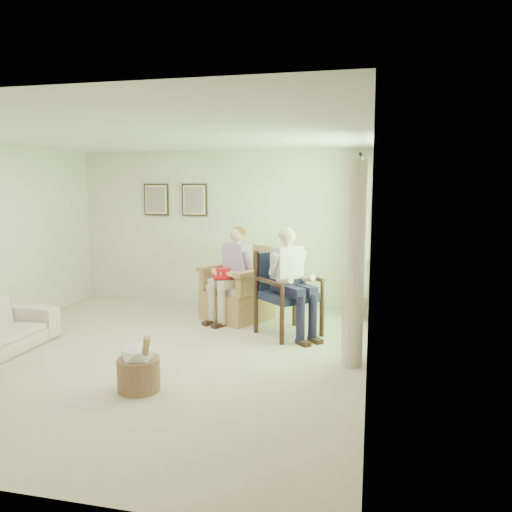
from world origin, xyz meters
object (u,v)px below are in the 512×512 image
at_px(red_hat, 223,274).
at_px(hatbox, 139,367).
at_px(person_wicker, 235,267).
at_px(person_dark, 288,273).
at_px(wood_armchair, 290,289).
at_px(wicker_armchair, 238,295).

distance_m(red_hat, hatbox, 2.59).
bearing_deg(person_wicker, person_dark, -4.53).
xyz_separation_m(person_wicker, red_hat, (-0.13, -0.17, -0.08)).
height_order(wood_armchair, person_dark, person_dark).
relative_size(wood_armchair, red_hat, 3.57).
xyz_separation_m(red_hat, hatbox, (-0.12, -2.54, -0.50)).
distance_m(person_wicker, hatbox, 2.78).
relative_size(wicker_armchair, wood_armchair, 1.01).
xyz_separation_m(wood_armchair, person_dark, (-0.00, -0.18, 0.25)).
xyz_separation_m(person_dark, hatbox, (-1.15, -2.11, -0.62)).
height_order(wood_armchair, person_wicker, person_wicker).
bearing_deg(red_hat, wicker_armchair, 68.36).
height_order(wood_armchair, hatbox, wood_armchair).
xyz_separation_m(wood_armchair, hatbox, (-1.15, -2.29, -0.37)).
xyz_separation_m(wicker_armchair, hatbox, (-0.25, -2.85, -0.11)).
distance_m(wicker_armchair, person_dark, 1.27).
relative_size(wicker_armchair, hatbox, 1.80).
bearing_deg(red_hat, person_wicker, 53.44).
xyz_separation_m(person_dark, red_hat, (-1.03, 0.43, -0.12)).
bearing_deg(wood_armchair, person_wicker, 109.83).
distance_m(wicker_armchair, wood_armchair, 1.09).
bearing_deg(wood_armchair, person_dark, -135.54).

